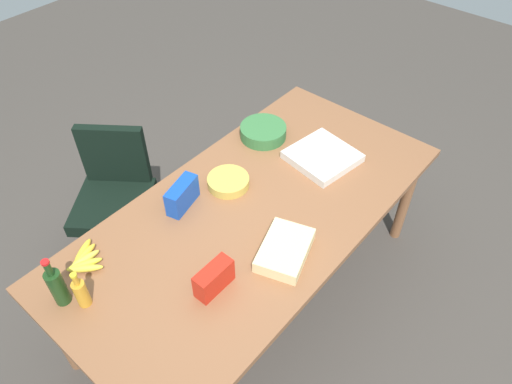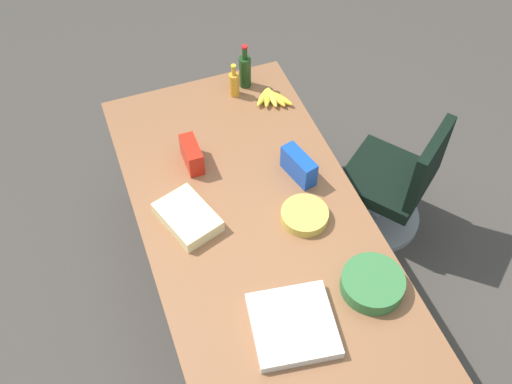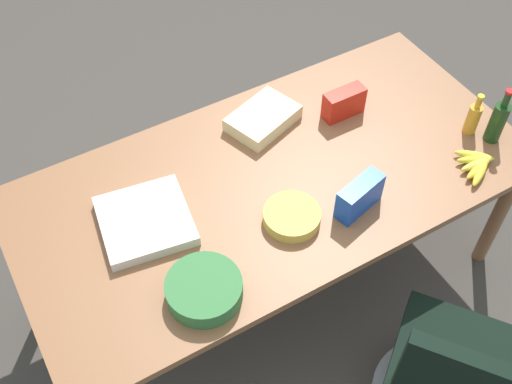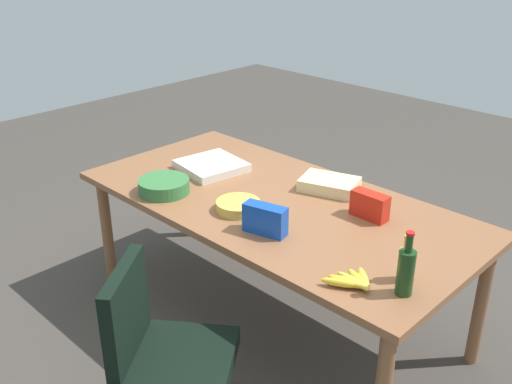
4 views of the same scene
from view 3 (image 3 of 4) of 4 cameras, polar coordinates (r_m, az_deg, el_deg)
The scene contains 12 objects.
ground_plane at distance 3.37m, azimuth 1.34°, elevation -7.57°, with size 10.00×10.00×0.00m, color #433D37.
conference_table at distance 2.79m, azimuth 1.60°, elevation 0.33°, with size 2.27×1.12×0.80m.
office_chair at distance 2.85m, azimuth 16.96°, elevation -16.02°, with size 0.67×0.67×0.89m.
wine_bottle at distance 3.02m, azimuth 21.20°, elevation 6.06°, with size 0.09×0.09×0.29m.
salad_bowl at distance 2.37m, azimuth -4.77°, elevation -8.85°, with size 0.29×0.29×0.08m, color #35703A.
pizza_box at distance 2.59m, azimuth -10.07°, elevation -2.61°, with size 0.36×0.36×0.05m, color silver.
chip_bag_red at distance 2.99m, azimuth 8.02°, elevation 8.06°, with size 0.20×0.08×0.14m, color red.
banana_bunch at distance 2.92m, azimuth 19.52°, elevation 2.41°, with size 0.21×0.22×0.04m.
dressing_bottle at distance 3.04m, azimuth 19.21°, elevation 6.40°, with size 0.07×0.07×0.22m.
sheet_cake at distance 2.94m, azimuth 0.63°, elevation 6.74°, with size 0.32×0.22×0.07m, color beige.
chip_bag_blue at distance 2.60m, azimuth 9.42°, elevation -0.40°, with size 0.22×0.08×0.15m, color #1445B3.
chip_bowl at distance 2.57m, azimuth 3.29°, elevation -2.25°, with size 0.24×0.24×0.05m, color gold.
Camera 3 is at (0.96, 1.50, 2.86)m, focal length 43.81 mm.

